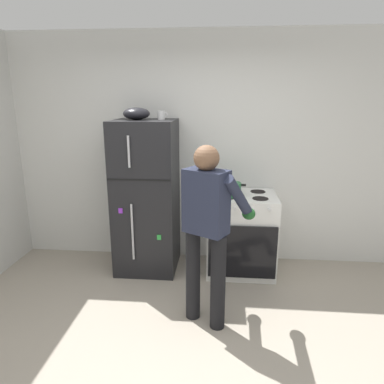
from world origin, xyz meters
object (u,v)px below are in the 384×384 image
Objects in this scene: coffee_mug at (161,115)px; mixing_bowl at (136,114)px; stove_range at (241,234)px; person_cook at (208,221)px; refrigerator at (147,197)px; red_pot at (228,189)px.

mixing_bowl reaches higher than coffee_mug.
person_cook is (-0.34, -0.98, 0.50)m from stove_range.
stove_range is at bearing -0.53° from refrigerator.
mixing_bowl reaches higher than stove_range.
red_pot is (0.93, -0.05, 0.13)m from refrigerator.
refrigerator is 6.01× the size of mixing_bowl.
stove_range is 3.20× the size of mixing_bowl.
red_pot is at bearing -3.07° from refrigerator.
mixing_bowl reaches higher than refrigerator.
stove_range is 2.43× the size of red_pot.
refrigerator is 15.43× the size of coffee_mug.
stove_range is 8.21× the size of coffee_mug.
refrigerator is 1.08× the size of person_cook.
red_pot is at bearing 79.23° from person_cook.
person_cook reaches higher than stove_range.
refrigerator is at bearing -0.21° from mixing_bowl.
stove_range is at bearing 70.97° from person_cook.
mixing_bowl is (-0.26, -0.05, 0.02)m from coffee_mug.
person_cook is at bearing -61.61° from coffee_mug.
person_cook is 14.28× the size of coffee_mug.
person_cook is at bearing -53.08° from refrigerator.
refrigerator is at bearing -164.60° from coffee_mug.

